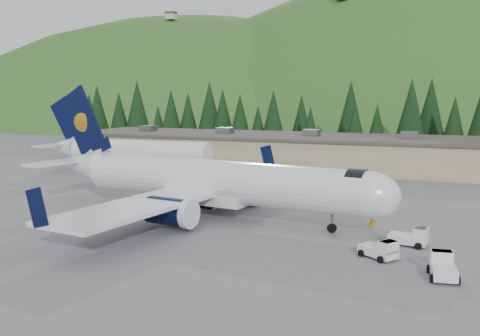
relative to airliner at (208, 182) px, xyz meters
name	(u,v)px	position (x,y,z in m)	size (l,w,h in m)	color
ground	(218,217)	(1.10, -0.17, -3.38)	(600.00, 600.00, 0.00)	slate
airliner	(208,182)	(0.00, 0.00, 0.00)	(38.20, 36.00, 12.69)	white
second_airliner	(123,151)	(-23.82, 21.83, -0.06)	(27.50, 11.00, 10.05)	white
baggage_tug_a	(411,237)	(19.02, -3.71, -2.70)	(3.04, 2.07, 1.52)	white
baggage_tug_b	(381,250)	(17.17, -7.98, -2.73)	(3.02, 2.70, 1.46)	white
baggage_tug_c	(443,267)	(21.32, -10.47, -2.68)	(2.08, 3.08, 1.55)	white
terminal_building	(281,150)	(-3.91, 37.83, -0.76)	(71.00, 17.00, 6.10)	gray
ramp_worker	(372,221)	(15.53, -0.05, -2.55)	(0.60, 0.40, 1.65)	yellow
tree_line	(306,115)	(-5.75, 61.26, 4.10)	(114.58, 18.38, 14.25)	black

